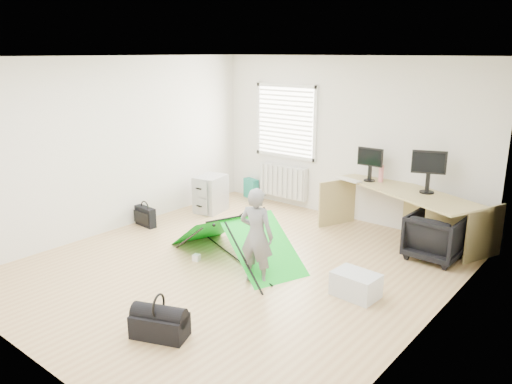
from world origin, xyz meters
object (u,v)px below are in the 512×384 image
Objects in this scene: filing_cabinet at (211,194)px; storage_crate at (356,285)px; desk at (404,215)px; laptop_bag at (145,217)px; office_chair at (435,237)px; monitor_right at (428,177)px; duffel_bag at (160,326)px; person at (256,236)px; kite at (235,238)px; thermos at (381,174)px; monitor_left at (370,169)px.

storage_crate is at bearing -30.75° from filing_cabinet.
laptop_bag is at bearing -126.73° from desk.
laptop_bag is at bearing 23.05° from office_chair.
office_chair is 4.47m from laptop_bag.
filing_cabinet is 1.52× the size of laptop_bag.
laptop_bag is at bearing 179.88° from storage_crate.
monitor_right reaches higher than duffel_bag.
laptop_bag is (-0.28, -1.24, -0.17)m from filing_cabinet.
person is (2.42, -1.68, 0.28)m from filing_cabinet.
kite is at bearing -40.02° from person.
person is (-1.44, -2.10, 0.28)m from office_chair.
thermos reaches higher than duffel_bag.
desk is 4.16m from duffel_bag.
desk is 2.10m from storage_crate.
storage_crate is at bearing 81.02° from office_chair.
storage_crate is 3.84m from laptop_bag.
person reaches higher than filing_cabinet.
desk is 2.63m from person.
monitor_right reaches higher than filing_cabinet.
duffel_bag is (-0.12, -4.20, -0.87)m from monitor_left.
storage_crate reaches higher than duffel_bag.
monitor_right is 0.92× the size of storage_crate.
thermos is 2.72m from person.
monitor_right is at bearing -11.03° from thermos.
duffel_bag is (-1.40, -3.68, -0.20)m from office_chair.
monitor_right is 0.40× the size of person.
kite is (-1.48, -2.14, -0.09)m from desk.
monitor_left is 0.21× the size of kite.
monitor_left is 0.18m from thermos.
duffel_bag is at bearing 79.46° from person.
monitor_left is 1.54m from office_chair.
person reaches higher than laptop_bag.
thermos reaches higher than office_chair.
office_chair is at bearing -9.36° from desk.
office_chair is at bearing 79.77° from storage_crate.
kite is at bearing 2.35° from laptop_bag.
monitor_right is at bearing 53.07° from duffel_bag.
kite is at bearing -48.53° from filing_cabinet.
person is (-0.32, -2.68, -0.32)m from thermos.
thermos is at bearing 8.60° from filing_cabinet.
thermos reaches higher than filing_cabinet.
filing_cabinet is at bearing 104.72° from duffel_bag.
duffel_bag is (0.70, -1.93, -0.18)m from kite.
storage_crate is at bearing 39.08° from duffel_bag.
monitor_right reaches higher than person.
filing_cabinet is 2.43× the size of thermos.
kite is at bearing -111.85° from monitor_left.
thermos reaches higher than desk.
thermos is (0.16, 0.06, -0.06)m from monitor_left.
person is at bearing -96.91° from thermos.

